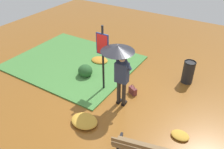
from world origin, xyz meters
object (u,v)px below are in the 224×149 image
object	(u,v)px
handbag	(133,91)
person_with_umbrella	(120,61)
info_sign_post	(103,52)
trash_bin	(188,72)

from	to	relation	value
handbag	person_with_umbrella	bearing A→B (deg)	77.74
info_sign_post	trash_bin	bearing A→B (deg)	-139.74
person_with_umbrella	info_sign_post	distance (m)	0.91
person_with_umbrella	info_sign_post	size ratio (longest dim) A/B	0.89
person_with_umbrella	info_sign_post	world-z (taller)	info_sign_post
handbag	trash_bin	xyz separation A→B (m)	(-1.33, -1.65, 0.29)
trash_bin	person_with_umbrella	bearing A→B (deg)	57.65
info_sign_post	handbag	distance (m)	1.66
person_with_umbrella	handbag	world-z (taller)	person_with_umbrella
info_sign_post	person_with_umbrella	bearing A→B (deg)	155.40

